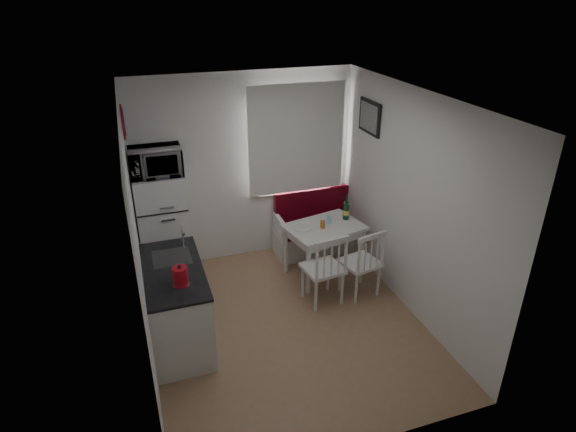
{
  "coord_description": "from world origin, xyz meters",
  "views": [
    {
      "loc": [
        -1.42,
        -4.25,
        3.57
      ],
      "look_at": [
        0.19,
        0.5,
        1.14
      ],
      "focal_mm": 30.0,
      "sensor_mm": 36.0,
      "label": 1
    }
  ],
  "objects_px": {
    "chair_left": "(326,263)",
    "chair_right": "(364,258)",
    "bench": "(318,231)",
    "microwave": "(155,161)",
    "wine_bottle": "(346,207)",
    "dining_table": "(324,231)",
    "kitchen_counter": "(177,304)",
    "fridge": "(164,229)",
    "kettle": "(180,276)"
  },
  "relations": [
    {
      "from": "kettle",
      "to": "wine_bottle",
      "type": "distance_m",
      "value": 2.6
    },
    {
      "from": "bench",
      "to": "fridge",
      "type": "relative_size",
      "value": 0.84
    },
    {
      "from": "fridge",
      "to": "microwave",
      "type": "relative_size",
      "value": 2.49
    },
    {
      "from": "kitchen_counter",
      "to": "kettle",
      "type": "height_order",
      "value": "kitchen_counter"
    },
    {
      "from": "dining_table",
      "to": "wine_bottle",
      "type": "bearing_deg",
      "value": 3.91
    },
    {
      "from": "chair_left",
      "to": "chair_right",
      "type": "distance_m",
      "value": 0.5
    },
    {
      "from": "dining_table",
      "to": "chair_right",
      "type": "bearing_deg",
      "value": -81.44
    },
    {
      "from": "chair_right",
      "to": "microwave",
      "type": "height_order",
      "value": "microwave"
    },
    {
      "from": "bench",
      "to": "chair_right",
      "type": "bearing_deg",
      "value": -86.51
    },
    {
      "from": "dining_table",
      "to": "chair_right",
      "type": "distance_m",
      "value": 0.71
    },
    {
      "from": "chair_left",
      "to": "microwave",
      "type": "bearing_deg",
      "value": 139.91
    },
    {
      "from": "bench",
      "to": "fridge",
      "type": "xyz_separation_m",
      "value": [
        -2.17,
        -0.11,
        0.45
      ]
    },
    {
      "from": "wine_bottle",
      "to": "chair_right",
      "type": "bearing_deg",
      "value": -97.45
    },
    {
      "from": "dining_table",
      "to": "wine_bottle",
      "type": "distance_m",
      "value": 0.44
    },
    {
      "from": "wine_bottle",
      "to": "fridge",
      "type": "bearing_deg",
      "value": 169.81
    },
    {
      "from": "chair_right",
      "to": "wine_bottle",
      "type": "xyz_separation_m",
      "value": [
        0.1,
        0.77,
        0.32
      ]
    },
    {
      "from": "bench",
      "to": "microwave",
      "type": "height_order",
      "value": "microwave"
    },
    {
      "from": "bench",
      "to": "chair_right",
      "type": "distance_m",
      "value": 1.33
    },
    {
      "from": "dining_table",
      "to": "bench",
      "type": "bearing_deg",
      "value": 62.81
    },
    {
      "from": "kitchen_counter",
      "to": "chair_right",
      "type": "relative_size",
      "value": 2.56
    },
    {
      "from": "bench",
      "to": "microwave",
      "type": "distance_m",
      "value": 2.57
    },
    {
      "from": "kettle",
      "to": "dining_table",
      "type": "bearing_deg",
      "value": 28.68
    },
    {
      "from": "chair_left",
      "to": "wine_bottle",
      "type": "relative_size",
      "value": 1.51
    },
    {
      "from": "fridge",
      "to": "wine_bottle",
      "type": "relative_size",
      "value": 4.43
    },
    {
      "from": "chair_right",
      "to": "microwave",
      "type": "bearing_deg",
      "value": 140.3
    },
    {
      "from": "bench",
      "to": "fridge",
      "type": "height_order",
      "value": "fridge"
    },
    {
      "from": "microwave",
      "to": "wine_bottle",
      "type": "height_order",
      "value": "microwave"
    },
    {
      "from": "dining_table",
      "to": "microwave",
      "type": "height_order",
      "value": "microwave"
    },
    {
      "from": "microwave",
      "to": "wine_bottle",
      "type": "relative_size",
      "value": 1.78
    },
    {
      "from": "kitchen_counter",
      "to": "microwave",
      "type": "xyz_separation_m",
      "value": [
        0.02,
        1.19,
        1.22
      ]
    },
    {
      "from": "kitchen_counter",
      "to": "chair_left",
      "type": "bearing_deg",
      "value": 1.74
    },
    {
      "from": "fridge",
      "to": "wine_bottle",
      "type": "distance_m",
      "value": 2.39
    },
    {
      "from": "dining_table",
      "to": "fridge",
      "type": "distance_m",
      "value": 2.07
    },
    {
      "from": "chair_right",
      "to": "kitchen_counter",
      "type": "bearing_deg",
      "value": 168.59
    },
    {
      "from": "bench",
      "to": "wine_bottle",
      "type": "height_order",
      "value": "wine_bottle"
    },
    {
      "from": "dining_table",
      "to": "kettle",
      "type": "height_order",
      "value": "kettle"
    },
    {
      "from": "kitchen_counter",
      "to": "microwave",
      "type": "bearing_deg",
      "value": 89.06
    },
    {
      "from": "microwave",
      "to": "wine_bottle",
      "type": "bearing_deg",
      "value": -9.01
    },
    {
      "from": "chair_right",
      "to": "kettle",
      "type": "relative_size",
      "value": 2.2
    },
    {
      "from": "chair_right",
      "to": "dining_table",
      "type": "bearing_deg",
      "value": 97.75
    },
    {
      "from": "bench",
      "to": "kitchen_counter",
      "type": "bearing_deg",
      "value": -148.24
    },
    {
      "from": "microwave",
      "to": "dining_table",
      "type": "bearing_deg",
      "value": -13.3
    },
    {
      "from": "chair_left",
      "to": "chair_right",
      "type": "bearing_deg",
      "value": -6.54
    },
    {
      "from": "dining_table",
      "to": "chair_left",
      "type": "distance_m",
      "value": 0.72
    },
    {
      "from": "fridge",
      "to": "kitchen_counter",
      "type": "bearing_deg",
      "value": -90.9
    },
    {
      "from": "kitchen_counter",
      "to": "wine_bottle",
      "type": "relative_size",
      "value": 3.88
    },
    {
      "from": "dining_table",
      "to": "fridge",
      "type": "relative_size",
      "value": 0.72
    },
    {
      "from": "chair_left",
      "to": "kettle",
      "type": "relative_size",
      "value": 2.19
    },
    {
      "from": "chair_right",
      "to": "fridge",
      "type": "height_order",
      "value": "fridge"
    },
    {
      "from": "kitchen_counter",
      "to": "bench",
      "type": "distance_m",
      "value": 2.58
    }
  ]
}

